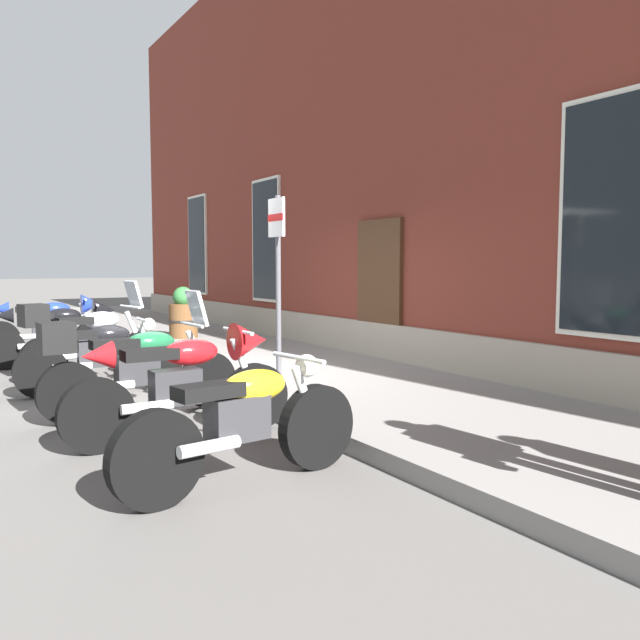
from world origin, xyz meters
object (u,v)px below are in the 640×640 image
at_px(motorcycle_silver_touring, 87,339).
at_px(motorcycle_red_sport, 189,378).
at_px(motorcycle_black_sport, 63,330).
at_px(motorcycle_blue_sport, 54,323).
at_px(parking_sign, 278,264).
at_px(motorcycle_yellow_naked, 245,423).
at_px(barrel_planter, 183,315).
at_px(motorcycle_black_naked, 102,356).
at_px(motorcycle_green_touring, 131,365).

distance_m(motorcycle_silver_touring, motorcycle_red_sport, 3.78).
height_order(motorcycle_black_sport, motorcycle_silver_touring, motorcycle_silver_touring).
relative_size(motorcycle_black_sport, motorcycle_silver_touring, 1.04).
relative_size(motorcycle_blue_sport, parking_sign, 0.98).
height_order(motorcycle_black_sport, motorcycle_yellow_naked, motorcycle_black_sport).
height_order(motorcycle_silver_touring, motorcycle_red_sport, motorcycle_silver_touring).
bearing_deg(motorcycle_red_sport, motorcycle_black_sport, -177.83).
relative_size(parking_sign, barrel_planter, 2.21).
bearing_deg(motorcycle_silver_touring, motorcycle_black_naked, -2.13).
bearing_deg(motorcycle_red_sport, parking_sign, 125.77).
distance_m(motorcycle_silver_touring, motorcycle_green_touring, 2.59).
distance_m(motorcycle_green_touring, motorcycle_red_sport, 1.20).
bearing_deg(parking_sign, motorcycle_black_naked, -135.17).
height_order(motorcycle_blue_sport, motorcycle_red_sport, motorcycle_blue_sport).
relative_size(motorcycle_black_sport, motorcycle_green_touring, 1.00).
xyz_separation_m(motorcycle_black_naked, motorcycle_green_touring, (1.50, -0.04, 0.08)).
relative_size(motorcycle_silver_touring, motorcycle_red_sport, 0.95).
bearing_deg(motorcycle_blue_sport, motorcycle_green_touring, -0.98).
bearing_deg(motorcycle_green_touring, motorcycle_yellow_naked, 2.61).
distance_m(motorcycle_black_naked, barrel_planter, 4.85).
relative_size(motorcycle_black_sport, motorcycle_red_sport, 0.99).
xyz_separation_m(motorcycle_red_sport, parking_sign, (-1.05, 1.45, 1.04)).
xyz_separation_m(motorcycle_red_sport, motorcycle_yellow_naked, (1.44, -0.10, -0.10)).
relative_size(motorcycle_red_sport, parking_sign, 0.97).
distance_m(motorcycle_black_naked, motorcycle_red_sport, 2.69).
height_order(motorcycle_blue_sport, motorcycle_silver_touring, motorcycle_silver_touring).
relative_size(motorcycle_blue_sport, barrel_planter, 2.17).
bearing_deg(motorcycle_yellow_naked, parking_sign, 148.04).
height_order(motorcycle_blue_sport, motorcycle_black_naked, motorcycle_blue_sport).
height_order(motorcycle_silver_touring, motorcycle_black_naked, motorcycle_silver_touring).
height_order(motorcycle_black_sport, parking_sign, parking_sign).
bearing_deg(motorcycle_yellow_naked, motorcycle_green_touring, -177.39).
height_order(motorcycle_green_touring, parking_sign, parking_sign).
relative_size(motorcycle_blue_sport, motorcycle_silver_touring, 1.07).
height_order(motorcycle_black_naked, motorcycle_green_touring, motorcycle_green_touring).
relative_size(motorcycle_black_sport, parking_sign, 0.96).
xyz_separation_m(motorcycle_blue_sport, motorcycle_black_sport, (1.33, -0.07, -0.01)).
bearing_deg(motorcycle_black_naked, motorcycle_green_touring, -1.64).
bearing_deg(motorcycle_red_sport, motorcycle_silver_touring, -177.96).
distance_m(motorcycle_silver_touring, motorcycle_yellow_naked, 5.22).
xyz_separation_m(motorcycle_silver_touring, motorcycle_black_naked, (1.09, -0.04, -0.10)).
distance_m(motorcycle_blue_sport, parking_sign, 5.82).
height_order(motorcycle_black_naked, barrel_planter, barrel_planter).
height_order(motorcycle_blue_sport, motorcycle_black_sport, motorcycle_blue_sport).
height_order(motorcycle_black_sport, motorcycle_red_sport, motorcycle_red_sport).
xyz_separation_m(motorcycle_blue_sport, parking_sign, (5.50, 1.58, 1.03)).
bearing_deg(motorcycle_silver_touring, motorcycle_yellow_naked, 0.40).
distance_m(motorcycle_black_naked, motorcycle_green_touring, 1.50).
xyz_separation_m(motorcycle_black_naked, barrel_planter, (-4.15, 2.50, 0.13)).
height_order(parking_sign, barrel_planter, parking_sign).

